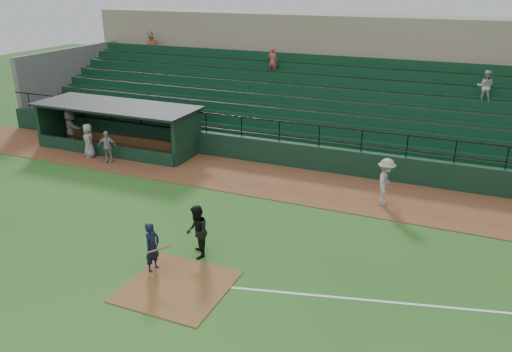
% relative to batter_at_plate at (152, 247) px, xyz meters
% --- Properties ---
extents(ground, '(90.00, 90.00, 0.00)m').
position_rel_batter_at_plate_xyz_m(ground, '(1.15, 0.49, -0.82)').
color(ground, '#285A1D').
rests_on(ground, ground).
extents(warning_track, '(40.00, 4.00, 0.03)m').
position_rel_batter_at_plate_xyz_m(warning_track, '(1.15, 8.49, -0.81)').
color(warning_track, brown).
rests_on(warning_track, ground).
extents(home_plate_dirt, '(3.00, 3.00, 0.03)m').
position_rel_batter_at_plate_xyz_m(home_plate_dirt, '(1.15, -0.51, -0.81)').
color(home_plate_dirt, brown).
rests_on(home_plate_dirt, ground).
extents(foul_line, '(17.49, 4.44, 0.01)m').
position_rel_batter_at_plate_xyz_m(foul_line, '(9.15, 1.69, -0.82)').
color(foul_line, white).
rests_on(foul_line, ground).
extents(stadium_structure, '(38.00, 13.08, 6.40)m').
position_rel_batter_at_plate_xyz_m(stadium_structure, '(1.15, 16.95, 1.48)').
color(stadium_structure, black).
rests_on(stadium_structure, ground).
extents(dugout, '(8.90, 3.20, 2.42)m').
position_rel_batter_at_plate_xyz_m(dugout, '(-8.60, 10.05, 0.51)').
color(dugout, black).
rests_on(dugout, ground).
extents(batter_at_plate, '(1.01, 0.68, 1.64)m').
position_rel_batter_at_plate_xyz_m(batter_at_plate, '(0.00, 0.00, 0.00)').
color(batter_at_plate, black).
rests_on(batter_at_plate, ground).
extents(umpire, '(1.03, 1.10, 1.80)m').
position_rel_batter_at_plate_xyz_m(umpire, '(0.84, 1.31, 0.08)').
color(umpire, black).
rests_on(umpire, ground).
extents(runner, '(0.75, 1.27, 1.93)m').
position_rel_batter_at_plate_xyz_m(runner, '(5.77, 7.89, 0.18)').
color(runner, '#A49F99').
rests_on(runner, warning_track).
extents(dugout_player_a, '(1.03, 0.70, 1.62)m').
position_rel_batter_at_plate_xyz_m(dugout_player_a, '(-7.74, 7.58, 0.02)').
color(dugout_player_a, '#A29D97').
rests_on(dugout_player_a, warning_track).
extents(dugout_player_b, '(0.98, 1.00, 1.74)m').
position_rel_batter_at_plate_xyz_m(dugout_player_b, '(-9.12, 7.89, 0.08)').
color(dugout_player_b, gray).
rests_on(dugout_player_b, warning_track).
extents(dugout_player_c, '(1.89, 1.36, 1.97)m').
position_rel_batter_at_plate_xyz_m(dugout_player_c, '(-11.38, 9.15, 0.19)').
color(dugout_player_c, gray).
rests_on(dugout_player_c, warning_track).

